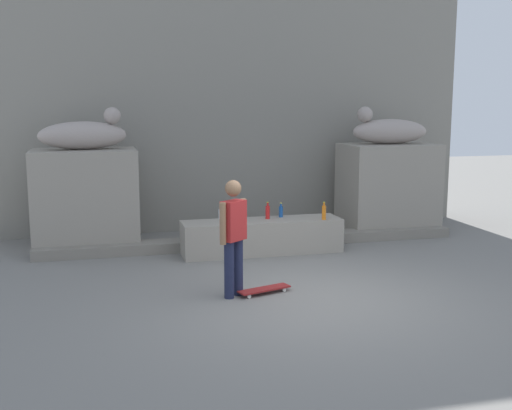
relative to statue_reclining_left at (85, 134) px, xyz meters
The scene contains 14 objects.
ground_plane 5.47m from the statue_reclining_left, 52.48° to the right, with size 40.00×40.00×0.00m, color slate.
facade_wall 3.47m from the statue_reclining_left, 24.48° to the left, with size 10.45×0.60×5.98m, color gray.
pedestal_left 1.22m from the statue_reclining_left, behind, with size 1.91×1.28×1.86m, color gray.
pedestal_right 6.28m from the statue_reclining_left, ahead, with size 1.91×1.28×1.86m, color gray.
statue_reclining_left is the anchor object (origin of this frame).
statue_reclining_right 6.13m from the statue_reclining_left, ahead, with size 1.65×0.71×0.78m.
ledge_block 3.78m from the statue_reclining_left, 21.84° to the right, with size 2.92×0.72×0.61m, color gray.
skater 4.33m from the statue_reclining_left, 61.29° to the right, with size 0.45×0.38×1.67m.
skateboard 4.85m from the statue_reclining_left, 56.01° to the right, with size 0.82×0.43×0.08m.
bottle_blue 3.90m from the statue_reclining_left, 16.72° to the right, with size 0.08×0.08×0.27m.
bottle_red 3.67m from the statue_reclining_left, 19.76° to the right, with size 0.08×0.08×0.31m.
bottle_orange 4.64m from the statue_reclining_left, 19.62° to the right, with size 0.08×0.08×0.33m.
bottle_clear 2.91m from the statue_reclining_left, 21.97° to the right, with size 0.08×0.08×0.26m.
stair_step 3.75m from the statue_reclining_left, 12.28° to the right, with size 8.10×0.50×0.19m, color gray.
Camera 1 is at (-2.93, -8.03, 2.74)m, focal length 43.92 mm.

